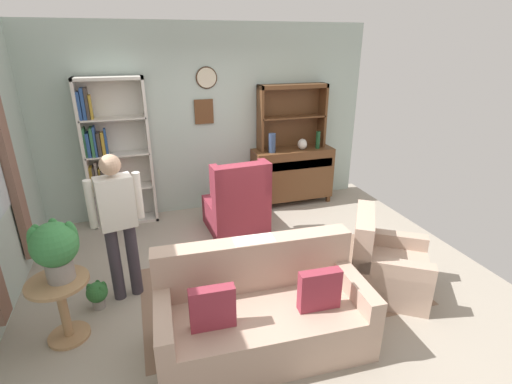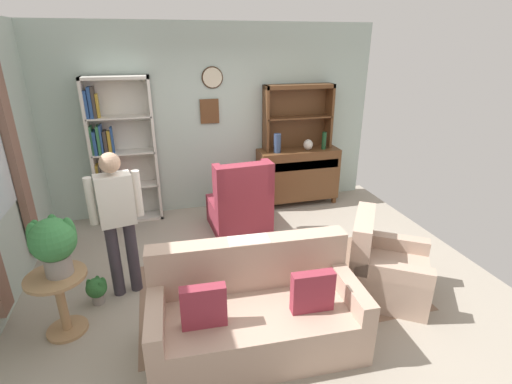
# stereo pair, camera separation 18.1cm
# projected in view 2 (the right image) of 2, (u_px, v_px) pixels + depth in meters

# --- Properties ---
(ground_plane) EXTENTS (5.40, 4.60, 0.02)m
(ground_plane) POSITION_uv_depth(u_px,v_px,m) (252.00, 275.00, 4.40)
(ground_plane) COLOR #9E9384
(wall_back) EXTENTS (5.00, 0.09, 2.80)m
(wall_back) POSITION_uv_depth(u_px,v_px,m) (217.00, 120.00, 5.78)
(wall_back) COLOR #ADC1B7
(wall_back) RESTS_ON ground_plane
(area_rug) EXTENTS (2.93, 1.61, 0.01)m
(area_rug) POSITION_uv_depth(u_px,v_px,m) (277.00, 286.00, 4.18)
(area_rug) COLOR #846651
(area_rug) RESTS_ON ground_plane
(bookshelf) EXTENTS (0.90, 0.30, 2.10)m
(bookshelf) POSITION_uv_depth(u_px,v_px,m) (118.00, 157.00, 5.41)
(bookshelf) COLOR silver
(bookshelf) RESTS_ON ground_plane
(sideboard) EXTENTS (1.30, 0.45, 0.92)m
(sideboard) POSITION_uv_depth(u_px,v_px,m) (298.00, 174.00, 6.18)
(sideboard) COLOR brown
(sideboard) RESTS_ON ground_plane
(sideboard_hutch) EXTENTS (1.10, 0.26, 1.00)m
(sideboard_hutch) POSITION_uv_depth(u_px,v_px,m) (298.00, 108.00, 5.89)
(sideboard_hutch) COLOR brown
(sideboard_hutch) RESTS_ON sideboard
(vase_tall) EXTENTS (0.11, 0.11, 0.30)m
(vase_tall) POSITION_uv_depth(u_px,v_px,m) (277.00, 143.00, 5.81)
(vase_tall) COLOR #33476B
(vase_tall) RESTS_ON sideboard
(vase_round) EXTENTS (0.15, 0.15, 0.17)m
(vase_round) POSITION_uv_depth(u_px,v_px,m) (308.00, 145.00, 5.97)
(vase_round) COLOR beige
(vase_round) RESTS_ON sideboard
(bottle_wine) EXTENTS (0.07, 0.07, 0.28)m
(bottle_wine) POSITION_uv_depth(u_px,v_px,m) (324.00, 141.00, 5.99)
(bottle_wine) COLOR #194223
(bottle_wine) RESTS_ON sideboard
(couch_floral) EXTENTS (1.84, 0.95, 0.90)m
(couch_floral) POSITION_uv_depth(u_px,v_px,m) (255.00, 313.00, 3.30)
(couch_floral) COLOR tan
(couch_floral) RESTS_ON ground_plane
(armchair_floral) EXTENTS (1.07, 1.06, 0.88)m
(armchair_floral) POSITION_uv_depth(u_px,v_px,m) (384.00, 270.00, 3.97)
(armchair_floral) COLOR tan
(armchair_floral) RESTS_ON ground_plane
(wingback_chair) EXTENTS (0.83, 0.85, 1.05)m
(wingback_chair) POSITION_uv_depth(u_px,v_px,m) (240.00, 206.00, 5.29)
(wingback_chair) COLOR maroon
(wingback_chair) RESTS_ON ground_plane
(plant_stand) EXTENTS (0.52, 0.52, 0.61)m
(plant_stand) POSITION_uv_depth(u_px,v_px,m) (60.00, 297.00, 3.41)
(plant_stand) COLOR #A87F56
(plant_stand) RESTS_ON ground_plane
(potted_plant_large) EXTENTS (0.39, 0.39, 0.53)m
(potted_plant_large) POSITION_uv_depth(u_px,v_px,m) (53.00, 242.00, 3.24)
(potted_plant_large) COLOR gray
(potted_plant_large) RESTS_ON plant_stand
(potted_plant_small) EXTENTS (0.21, 0.21, 0.29)m
(potted_plant_small) POSITION_uv_depth(u_px,v_px,m) (97.00, 289.00, 3.87)
(potted_plant_small) COLOR gray
(potted_plant_small) RESTS_ON ground_plane
(person_reading) EXTENTS (0.53, 0.27, 1.56)m
(person_reading) POSITION_uv_depth(u_px,v_px,m) (118.00, 215.00, 3.78)
(person_reading) COLOR #38333D
(person_reading) RESTS_ON ground_plane
(coffee_table) EXTENTS (0.80, 0.50, 0.42)m
(coffee_table) POSITION_uv_depth(u_px,v_px,m) (236.00, 262.00, 3.99)
(coffee_table) COLOR brown
(coffee_table) RESTS_ON ground_plane
(book_stack) EXTENTS (0.20, 0.15, 0.05)m
(book_stack) POSITION_uv_depth(u_px,v_px,m) (250.00, 257.00, 3.92)
(book_stack) COLOR gold
(book_stack) RESTS_ON coffee_table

